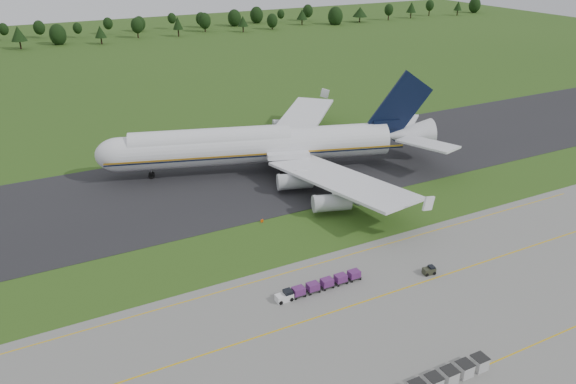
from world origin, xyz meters
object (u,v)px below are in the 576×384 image
baggage_train (318,286)px  uld_row (449,376)px  aircraft (264,145)px  edge_markers (318,208)px  utility_cart (429,271)px

baggage_train → uld_row: bearing=-79.8°
aircraft → uld_row: (-8.74, -69.94, -5.18)m
baggage_train → edge_markers: size_ratio=0.59×
aircraft → utility_cart: aircraft is taller
baggage_train → edge_markers: 27.40m
aircraft → utility_cart: bearing=-84.7°
aircraft → uld_row: 70.67m
aircraft → baggage_train: (-12.95, -46.41, -5.28)m
uld_row → edge_markers: 48.18m
baggage_train → uld_row: uld_row is taller
baggage_train → edge_markers: (13.74, 23.69, -0.57)m
baggage_train → edge_markers: bearing=59.9°
uld_row → utility_cart: bearing=55.2°
aircraft → edge_markers: (0.79, -22.71, -5.85)m
uld_row → edge_markers: size_ratio=0.47×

